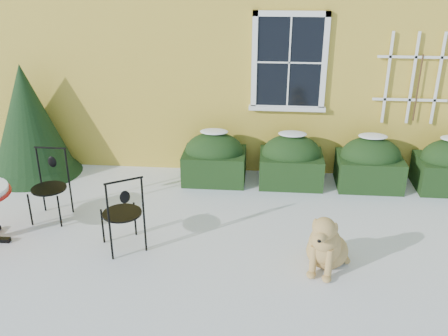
# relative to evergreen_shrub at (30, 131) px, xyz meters

# --- Properties ---
(ground) EXTENTS (80.00, 80.00, 0.00)m
(ground) POSITION_rel_evergreen_shrub_xyz_m (3.52, -2.56, -0.79)
(ground) COLOR white
(ground) RESTS_ON ground
(hedge_row) EXTENTS (4.95, 0.80, 0.91)m
(hedge_row) POSITION_rel_evergreen_shrub_xyz_m (5.17, -0.01, -0.39)
(hedge_row) COLOR black
(hedge_row) RESTS_ON ground
(evergreen_shrub) EXTENTS (1.62, 1.62, 1.96)m
(evergreen_shrub) POSITION_rel_evergreen_shrub_xyz_m (0.00, 0.00, 0.00)
(evergreen_shrub) COLOR black
(evergreen_shrub) RESTS_ON ground
(patio_chair_near) EXTENTS (0.66, 0.65, 1.08)m
(patio_chair_near) POSITION_rel_evergreen_shrub_xyz_m (2.26, -2.29, -0.25)
(patio_chair_near) COLOR black
(patio_chair_near) RESTS_ON ground
(patio_chair_far) EXTENTS (0.50, 0.50, 1.05)m
(patio_chair_far) POSITION_rel_evergreen_shrub_xyz_m (0.97, -1.54, -0.26)
(patio_chair_far) COLOR black
(patio_chair_far) RESTS_ON ground
(dog) EXTENTS (0.68, 0.88, 0.83)m
(dog) POSITION_rel_evergreen_shrub_xyz_m (4.85, -2.54, -0.46)
(dog) COLOR tan
(dog) RESTS_ON ground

